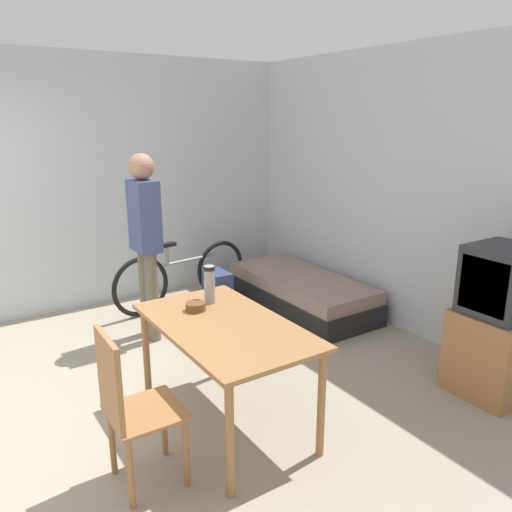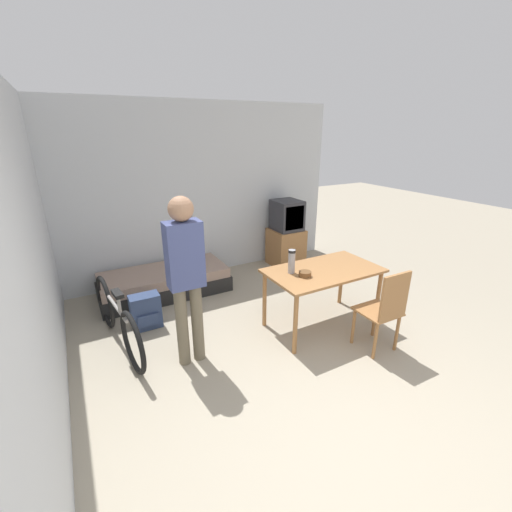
# 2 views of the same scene
# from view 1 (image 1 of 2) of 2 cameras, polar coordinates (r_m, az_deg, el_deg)

# --- Properties ---
(wall_back) EXTENTS (4.98, 0.06, 2.70)m
(wall_back) POSITION_cam_1_polar(r_m,az_deg,el_deg) (5.16, 14.46, 7.35)
(wall_back) COLOR silver
(wall_back) RESTS_ON ground_plane
(wall_left) EXTENTS (0.06, 4.75, 2.70)m
(wall_left) POSITION_cam_1_polar(r_m,az_deg,el_deg) (5.81, -14.34, 8.25)
(wall_left) COLOR silver
(wall_left) RESTS_ON ground_plane
(daybed) EXTENTS (1.83, 0.80, 0.36)m
(daybed) POSITION_cam_1_polar(r_m,az_deg,el_deg) (5.56, 5.07, -4.07)
(daybed) COLOR black
(daybed) RESTS_ON ground_plane
(tv) EXTENTS (0.53, 0.53, 1.16)m
(tv) POSITION_cam_1_polar(r_m,az_deg,el_deg) (4.16, 25.71, -7.27)
(tv) COLOR #9E6B3D
(tv) RESTS_ON ground_plane
(dining_table) EXTENTS (1.34, 0.77, 0.75)m
(dining_table) POSITION_cam_1_polar(r_m,az_deg,el_deg) (3.33, -3.64, -9.06)
(dining_table) COLOR #9E6B3D
(dining_table) RESTS_ON ground_plane
(wooden_chair) EXTENTS (0.41, 0.41, 0.96)m
(wooden_chair) POSITION_cam_1_polar(r_m,az_deg,el_deg) (2.94, -14.38, -16.03)
(wooden_chair) COLOR #9E6B3D
(wooden_chair) RESTS_ON ground_plane
(bicycle) EXTENTS (0.27, 1.69, 0.74)m
(bicycle) POSITION_cam_1_polar(r_m,az_deg,el_deg) (5.63, -8.40, -2.26)
(bicycle) COLOR black
(bicycle) RESTS_ON ground_plane
(person_standing) EXTENTS (0.34, 0.23, 1.74)m
(person_standing) POSITION_cam_1_polar(r_m,az_deg,el_deg) (4.66, -12.57, 2.55)
(person_standing) COLOR #6B604C
(person_standing) RESTS_ON ground_plane
(thermos_flask) EXTENTS (0.08, 0.08, 0.28)m
(thermos_flask) POSITION_cam_1_polar(r_m,az_deg,el_deg) (3.61, -5.37, -3.07)
(thermos_flask) COLOR #99999E
(thermos_flask) RESTS_ON dining_table
(mate_bowl) EXTENTS (0.14, 0.14, 0.06)m
(mate_bowl) POSITION_cam_1_polar(r_m,az_deg,el_deg) (3.52, -6.95, -5.76)
(mate_bowl) COLOR brown
(mate_bowl) RESTS_ON dining_table
(backpack) EXTENTS (0.35, 0.24, 0.43)m
(backpack) POSITION_cam_1_polar(r_m,az_deg,el_deg) (5.48, -4.47, -3.99)
(backpack) COLOR navy
(backpack) RESTS_ON ground_plane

